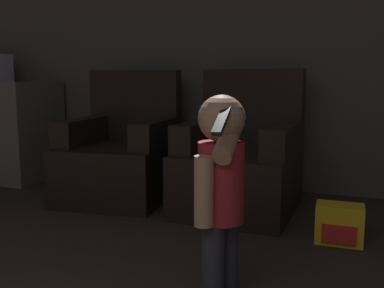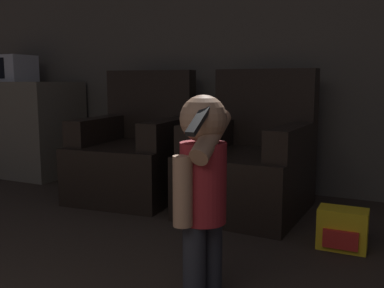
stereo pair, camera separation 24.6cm
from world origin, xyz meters
The scene contains 5 objects.
wall_back centered at (0.00, 4.50, 1.30)m, with size 8.40×0.05×2.60m.
armchair_left centered at (-0.86, 3.86, 0.34)m, with size 0.85×0.95×1.02m.
armchair_right centered at (0.12, 3.86, 0.34)m, with size 0.81×0.92×1.02m.
person_toddler centered at (0.34, 2.51, 0.51)m, with size 0.19×0.34×0.87m.
toy_backpack centered at (0.81, 3.37, 0.11)m, with size 0.26×0.18×0.23m.
Camera 1 is at (0.80, 0.86, 0.92)m, focal length 40.00 mm.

